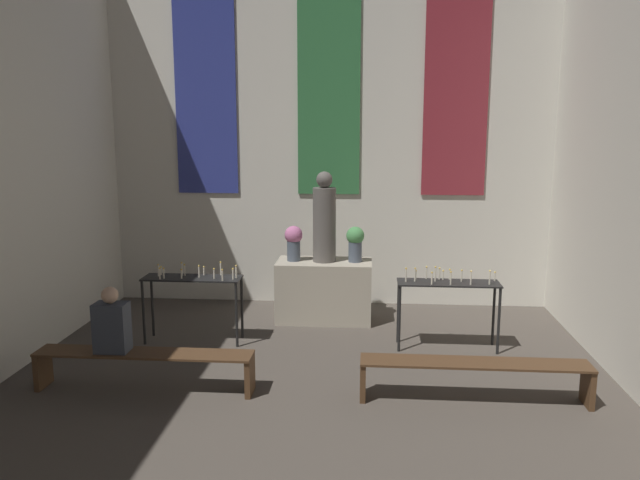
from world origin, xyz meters
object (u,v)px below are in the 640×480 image
(altar, at_px, (324,291))
(candle_rack_left, at_px, (193,287))
(pew_back_right, at_px, (474,371))
(person_seated, at_px, (112,324))
(candle_rack_right, at_px, (448,292))
(flower_vase_right, at_px, (355,242))
(statue, at_px, (324,221))
(pew_back_left, at_px, (144,361))
(flower_vase_left, at_px, (294,241))

(altar, bearing_deg, candle_rack_left, -147.15)
(pew_back_right, distance_m, person_seated, 3.96)
(altar, bearing_deg, candle_rack_right, -32.82)
(flower_vase_right, distance_m, candle_rack_right, 1.71)
(flower_vase_right, xyz_separation_m, person_seated, (-2.60, -2.71, -0.45))
(altar, distance_m, statue, 1.07)
(flower_vase_right, relative_size, pew_back_left, 0.22)
(flower_vase_left, height_order, flower_vase_right, same)
(candle_rack_left, relative_size, person_seated, 1.80)
(altar, relative_size, person_seated, 1.92)
(flower_vase_right, distance_m, pew_back_right, 3.15)
(pew_back_right, bearing_deg, altar, 123.49)
(candle_rack_left, bearing_deg, candle_rack_right, 0.03)
(altar, xyz_separation_m, flower_vase_right, (0.46, 0.00, 0.75))
(candle_rack_right, distance_m, pew_back_right, 1.68)
(flower_vase_left, height_order, candle_rack_right, flower_vase_left)
(altar, height_order, flower_vase_left, flower_vase_left)
(candle_rack_left, relative_size, pew_back_right, 0.55)
(flower_vase_left, distance_m, pew_back_left, 3.15)
(candle_rack_left, distance_m, pew_back_right, 3.87)
(altar, relative_size, flower_vase_right, 2.68)
(statue, height_order, pew_back_right, statue)
(flower_vase_left, bearing_deg, statue, -0.00)
(flower_vase_left, height_order, pew_back_left, flower_vase_left)
(altar, height_order, statue, statue)
(flower_vase_left, distance_m, candle_rack_left, 1.71)
(statue, height_order, person_seated, statue)
(statue, xyz_separation_m, flower_vase_left, (-0.46, 0.00, -0.31))
(flower_vase_left, distance_m, candle_rack_right, 2.45)
(candle_rack_left, xyz_separation_m, pew_back_right, (3.49, -1.62, -0.43))
(pew_back_left, xyz_separation_m, person_seated, (-0.35, 0.00, 0.42))
(flower_vase_right, xyz_separation_m, candle_rack_right, (1.24, -1.09, -0.44))
(statue, xyz_separation_m, pew_back_right, (1.79, -2.71, -1.18))
(flower_vase_left, bearing_deg, candle_rack_left, -138.50)
(candle_rack_left, xyz_separation_m, person_seated, (-0.45, -1.62, -0.01))
(flower_vase_right, height_order, candle_rack_left, flower_vase_right)
(candle_rack_right, xyz_separation_m, pew_back_left, (-3.49, -1.62, -0.43))
(altar, distance_m, candle_rack_left, 2.04)
(altar, relative_size, pew_back_left, 0.58)
(altar, height_order, flower_vase_right, flower_vase_right)
(statue, relative_size, pew_back_right, 0.55)
(pew_back_left, distance_m, person_seated, 0.55)
(person_seated, bearing_deg, flower_vase_left, 58.17)
(flower_vase_right, relative_size, person_seated, 0.72)
(pew_back_left, bearing_deg, pew_back_right, 0.00)
(candle_rack_right, bearing_deg, altar, 147.18)
(statue, distance_m, person_seated, 3.54)
(flower_vase_right, distance_m, candle_rack_left, 2.46)
(pew_back_left, relative_size, pew_back_right, 1.00)
(candle_rack_left, height_order, person_seated, person_seated)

